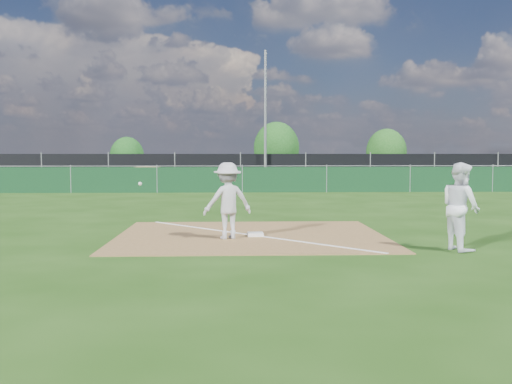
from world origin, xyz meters
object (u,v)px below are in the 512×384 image
tree_left (127,156)px  light_pole (265,117)px  runner (461,207)px  car_mid (248,170)px  play_at_first (228,201)px  tree_mid (277,148)px  car_right (314,170)px  tree_right (386,152)px  car_left (167,168)px  first_base (255,234)px

tree_left → light_pole: bearing=-43.5°
runner → tree_left: 35.68m
light_pole → tree_left: (-10.12, 9.62, -2.42)m
car_mid → runner: bearing=-163.6°
play_at_first → tree_mid: 33.78m
tree_left → car_right: bearing=-18.3°
car_mid → tree_right: bearing=-51.2°
play_at_first → tree_mid: (3.53, 33.56, 1.39)m
car_left → tree_mid: (7.92, 7.44, 1.40)m
play_at_first → tree_left: size_ratio=0.80×
runner → car_mid: bearing=-3.9°
first_base → car_right: car_right is taller
runner → car_left: bearing=6.9°
car_left → car_right: size_ratio=1.10×
light_pole → tree_right: 15.03m
tree_left → tree_mid: 11.79m
car_left → tree_left: 6.86m
light_pole → runner: (2.50, -23.74, -3.15)m
tree_right → light_pole: bearing=-133.7°
light_pole → play_at_first: size_ratio=3.24×
runner → car_right: (1.18, 28.82, -0.20)m
runner → car_mid: (-3.46, 28.14, -0.16)m
car_right → play_at_first: bearing=-172.9°
tree_mid → play_at_first: bearing=-96.0°
first_base → play_at_first: bearing=-148.3°
car_left → tree_left: size_ratio=1.58×
light_pole → first_base: light_pole is taller
first_base → tree_left: size_ratio=0.11×
car_right → tree_right: bearing=-30.4°
first_base → tree_right: tree_right is taller
play_at_first → runner: bearing=-18.7°
play_at_first → runner: runner is taller
tree_right → tree_mid: bearing=176.1°
first_base → tree_mid: bearing=85.0°
first_base → car_mid: bearing=89.1°
car_mid → tree_mid: 7.54m
play_at_first → light_pole: bearing=84.8°
first_base → tree_mid: tree_mid is taller
first_base → car_left: bearing=101.0°
tree_mid → tree_left: bearing=-171.6°
runner → tree_left: bearing=9.8°
runner → car_right: 28.84m
play_at_first → car_left: size_ratio=0.51×
first_base → tree_mid: (2.92, 33.18, 2.18)m
first_base → tree_right: 34.68m
first_base → car_left: car_left is taller
car_left → tree_left: bearing=52.4°
light_pole → car_mid: bearing=102.4°
first_base → play_at_first: (-0.62, -0.38, 0.79)m
car_mid → car_left: bearing=104.5°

